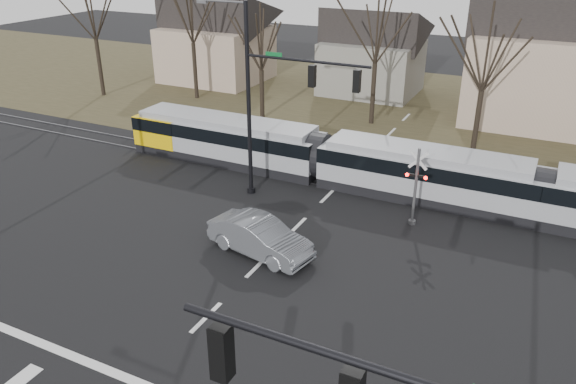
% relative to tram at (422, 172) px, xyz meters
% --- Properties ---
extents(ground, '(140.00, 140.00, 0.00)m').
position_rel_tram_xyz_m(ground, '(-4.59, -16.00, -1.53)').
color(ground, black).
extents(grass_verge, '(140.00, 28.00, 0.01)m').
position_rel_tram_xyz_m(grass_verge, '(-4.59, 16.00, -1.52)').
color(grass_verge, '#38331E').
rests_on(grass_verge, ground).
extents(stop_line, '(28.00, 0.35, 0.01)m').
position_rel_tram_xyz_m(stop_line, '(-4.59, -17.80, -1.52)').
color(stop_line, silver).
rests_on(stop_line, ground).
extents(lane_dashes, '(0.18, 30.00, 0.01)m').
position_rel_tram_xyz_m(lane_dashes, '(-4.59, -0.00, -1.52)').
color(lane_dashes, silver).
rests_on(lane_dashes, ground).
extents(rail_pair, '(90.00, 1.52, 0.06)m').
position_rel_tram_xyz_m(rail_pair, '(-4.59, -0.20, -1.50)').
color(rail_pair, '#59595E').
rests_on(rail_pair, ground).
extents(tram, '(37.01, 2.75, 2.81)m').
position_rel_tram_xyz_m(tram, '(0.00, 0.00, 0.00)').
color(tram, gray).
rests_on(tram, ground).
extents(sedan, '(3.74, 5.72, 1.66)m').
position_rel_tram_xyz_m(sedan, '(-5.01, -8.99, -0.70)').
color(sedan, '#5B5E63').
rests_on(sedan, ground).
extents(signal_pole_far, '(9.28, 0.44, 10.20)m').
position_rel_tram_xyz_m(signal_pole_far, '(-7.00, -3.50, 4.17)').
color(signal_pole_far, black).
rests_on(signal_pole_far, ground).
extents(rail_crossing_signal, '(1.08, 0.36, 4.00)m').
position_rel_tram_xyz_m(rail_crossing_signal, '(0.41, -3.21, 0.36)').
color(rail_crossing_signal, '#59595B').
rests_on(rail_crossing_signal, ground).
extents(tree_row, '(59.20, 7.20, 10.00)m').
position_rel_tram_xyz_m(tree_row, '(-2.59, 10.00, 3.47)').
color(tree_row, black).
rests_on(tree_row, ground).
extents(house_a, '(9.72, 8.64, 8.60)m').
position_rel_tram_xyz_m(house_a, '(-24.59, 18.00, 2.93)').
color(house_a, tan).
rests_on(house_a, ground).
extents(house_b, '(8.64, 7.56, 7.65)m').
position_rel_tram_xyz_m(house_b, '(-9.59, 20.00, 2.44)').
color(house_b, slate).
rests_on(house_b, ground).
extents(house_c, '(10.80, 8.64, 10.10)m').
position_rel_tram_xyz_m(house_c, '(4.41, 17.00, 3.70)').
color(house_c, tan).
rests_on(house_c, ground).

